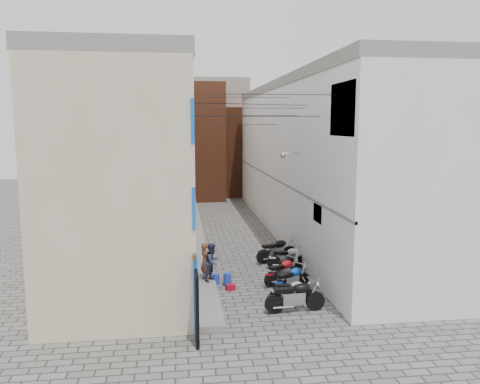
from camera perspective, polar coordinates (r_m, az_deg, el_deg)
name	(u,v)px	position (r m, az deg, el deg)	size (l,w,h in m)	color
ground	(276,330)	(15.55, 4.41, -16.45)	(90.00, 90.00, 0.00)	#5D5B58
plinth	(196,234)	(27.58, -5.41, -5.16)	(0.90, 26.00, 0.25)	gray
building_left	(143,160)	(26.92, -11.80, 3.80)	(5.10, 27.00, 9.00)	#BEAE90
building_right	(314,158)	(28.05, 9.04, 4.06)	(5.94, 26.00, 9.00)	silver
building_far_brick_left	(189,142)	(41.86, -6.22, 6.12)	(6.00, 6.00, 10.00)	brown
building_far_brick_right	(242,151)	(44.30, 0.24, 4.99)	(5.00, 6.00, 8.00)	brown
building_far_concrete	(207,135)	(47.92, -4.00, 7.01)	(8.00, 5.00, 11.00)	gray
far_shopfront	(214,188)	(39.49, -3.14, 0.50)	(2.00, 0.30, 2.40)	black
overhead_wires	(243,111)	(21.68, 0.38, 9.90)	(5.80, 13.02, 1.32)	black
motorcycle_a	(295,295)	(16.75, 6.74, -12.33)	(0.68, 2.16, 1.25)	black
motorcycle_b	(292,290)	(17.60, 6.38, -11.77)	(0.53, 1.67, 0.97)	#A7A8AC
motorcycle_c	(292,278)	(18.64, 6.34, -10.35)	(0.62, 1.96, 1.14)	#0C3FB5
motorcycle_d	(283,270)	(19.54, 5.28, -9.44)	(0.62, 1.97, 1.14)	#9C0B15
motorcycle_e	(289,264)	(20.58, 5.94, -8.72)	(0.55, 1.76, 1.02)	black
motorcycle_f	(289,256)	(21.48, 5.96, -7.81)	(0.63, 1.99, 1.15)	silver
motorcycle_g	(277,249)	(22.48, 4.48, -6.93)	(0.68, 2.16, 1.25)	black
person_a	(205,261)	(19.16, -4.25, -8.39)	(0.56, 0.37, 1.54)	brown
person_b	(212,262)	(19.04, -3.39, -8.49)	(0.75, 0.58, 1.54)	#32344B
water_jug_near	(227,279)	(19.31, -1.55, -10.58)	(0.34, 0.34, 0.53)	#2343B0
water_jug_far	(216,279)	(19.44, -2.95, -10.58)	(0.29, 0.29, 0.45)	blue
red_crate	(230,287)	(18.88, -1.17, -11.52)	(0.35, 0.26, 0.22)	maroon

